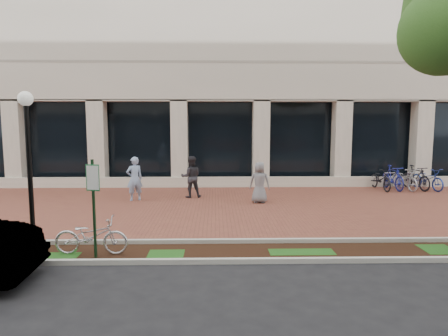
{
  "coord_description": "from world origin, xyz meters",
  "views": [
    {
      "loc": [
        -0.24,
        -14.76,
        3.24
      ],
      "look_at": [
        0.06,
        -0.8,
        1.57
      ],
      "focal_mm": 32.0,
      "sensor_mm": 36.0,
      "label": 1
    }
  ],
  "objects_px": {
    "parking_sign": "(93,196)",
    "pedestrian_mid": "(191,177)",
    "pedestrian_left": "(135,179)",
    "bike_rack_cluster": "(404,178)",
    "lamppost": "(29,161)",
    "locked_bicycle": "(91,236)",
    "pedestrian_right": "(260,182)"
  },
  "relations": [
    {
      "from": "locked_bicycle",
      "to": "bike_rack_cluster",
      "type": "xyz_separation_m",
      "value": [
        11.87,
        8.89,
        0.07
      ]
    },
    {
      "from": "parking_sign",
      "to": "bike_rack_cluster",
      "type": "distance_m",
      "value": 14.88
    },
    {
      "from": "pedestrian_mid",
      "to": "pedestrian_right",
      "type": "height_order",
      "value": "pedestrian_mid"
    },
    {
      "from": "lamppost",
      "to": "pedestrian_right",
      "type": "height_order",
      "value": "lamppost"
    },
    {
      "from": "locked_bicycle",
      "to": "pedestrian_left",
      "type": "relative_size",
      "value": 0.99
    },
    {
      "from": "lamppost",
      "to": "pedestrian_right",
      "type": "bearing_deg",
      "value": 41.03
    },
    {
      "from": "lamppost",
      "to": "pedestrian_right",
      "type": "distance_m",
      "value": 8.56
    },
    {
      "from": "lamppost",
      "to": "pedestrian_mid",
      "type": "relative_size",
      "value": 2.25
    },
    {
      "from": "locked_bicycle",
      "to": "pedestrian_right",
      "type": "bearing_deg",
      "value": -36.07
    },
    {
      "from": "parking_sign",
      "to": "pedestrian_right",
      "type": "xyz_separation_m",
      "value": [
        4.58,
        6.3,
        -0.69
      ]
    },
    {
      "from": "parking_sign",
      "to": "pedestrian_mid",
      "type": "relative_size",
      "value": 1.34
    },
    {
      "from": "pedestrian_left",
      "to": "pedestrian_mid",
      "type": "height_order",
      "value": "pedestrian_left"
    },
    {
      "from": "parking_sign",
      "to": "pedestrian_mid",
      "type": "xyz_separation_m",
      "value": [
        1.81,
        7.47,
        -0.62
      ]
    },
    {
      "from": "locked_bicycle",
      "to": "bike_rack_cluster",
      "type": "distance_m",
      "value": 14.83
    },
    {
      "from": "parking_sign",
      "to": "lamppost",
      "type": "xyz_separation_m",
      "value": [
        -1.79,
        0.76,
        0.74
      ]
    },
    {
      "from": "pedestrian_left",
      "to": "bike_rack_cluster",
      "type": "distance_m",
      "value": 12.36
    },
    {
      "from": "lamppost",
      "to": "pedestrian_right",
      "type": "relative_size",
      "value": 2.42
    },
    {
      "from": "pedestrian_right",
      "to": "pedestrian_mid",
      "type": "bearing_deg",
      "value": -15.15
    },
    {
      "from": "parking_sign",
      "to": "bike_rack_cluster",
      "type": "xyz_separation_m",
      "value": [
        11.71,
        9.14,
        -0.96
      ]
    },
    {
      "from": "bike_rack_cluster",
      "to": "pedestrian_left",
      "type": "bearing_deg",
      "value": -178.35
    },
    {
      "from": "pedestrian_right",
      "to": "bike_rack_cluster",
      "type": "distance_m",
      "value": 7.67
    },
    {
      "from": "parking_sign",
      "to": "pedestrian_mid",
      "type": "bearing_deg",
      "value": 90.91
    },
    {
      "from": "pedestrian_left",
      "to": "bike_rack_cluster",
      "type": "relative_size",
      "value": 0.56
    },
    {
      "from": "pedestrian_mid",
      "to": "pedestrian_right",
      "type": "distance_m",
      "value": 3.01
    },
    {
      "from": "parking_sign",
      "to": "pedestrian_left",
      "type": "relative_size",
      "value": 1.31
    },
    {
      "from": "pedestrian_mid",
      "to": "pedestrian_right",
      "type": "relative_size",
      "value": 1.08
    },
    {
      "from": "locked_bicycle",
      "to": "pedestrian_left",
      "type": "distance_m",
      "value": 6.62
    },
    {
      "from": "parking_sign",
      "to": "pedestrian_left",
      "type": "xyz_separation_m",
      "value": [
        -0.43,
        6.85,
        -0.6
      ]
    },
    {
      "from": "lamppost",
      "to": "locked_bicycle",
      "type": "relative_size",
      "value": 2.22
    },
    {
      "from": "bike_rack_cluster",
      "to": "locked_bicycle",
      "type": "bearing_deg",
      "value": -152.22
    },
    {
      "from": "lamppost",
      "to": "bike_rack_cluster",
      "type": "distance_m",
      "value": 15.97
    },
    {
      "from": "pedestrian_left",
      "to": "pedestrian_mid",
      "type": "bearing_deg",
      "value": 168.7
    }
  ]
}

